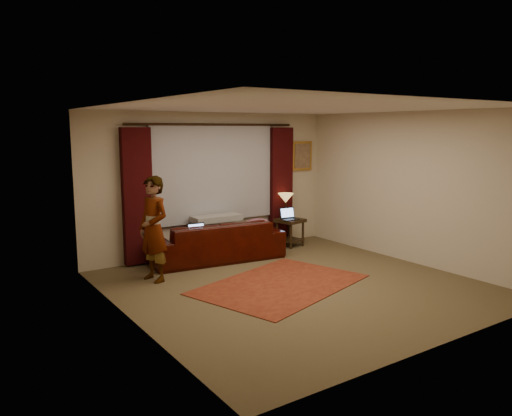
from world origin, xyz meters
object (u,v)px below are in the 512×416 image
Objects in this scene: laptop_sofa at (199,231)px; person at (154,229)px; end_table at (290,232)px; tiffany_lamp at (286,206)px; laptop_table at (290,214)px; sofa at (216,234)px.

person is (-0.97, -0.41, 0.22)m from laptop_sofa.
tiffany_lamp reaches higher than end_table.
tiffany_lamp reaches higher than laptop_table.
laptop_sofa is 2.09m from laptop_table.
person is at bearing -163.74° from laptop_table.
end_table is 1.57× the size of laptop_table.
tiffany_lamp is (-0.02, 0.12, 0.52)m from end_table.
sofa is 1.47× the size of person.
laptop_sofa is 0.62× the size of end_table.
end_table is 1.10× the size of tiffany_lamp.
laptop_sofa is at bearing -170.48° from tiffany_lamp.
tiffany_lamp reaches higher than laptop_sofa.
laptop_sofa is 0.21× the size of person.
laptop_table reaches higher than laptop_sofa.
sofa is 0.44m from laptop_sofa.
laptop_sofa is at bearing 99.13° from person.
person is (-1.38, -0.54, 0.33)m from sofa.
end_table is (1.74, 0.10, -0.20)m from sofa.
laptop_sofa is 0.68× the size of tiffany_lamp.
person is (-3.06, -0.57, 0.14)m from laptop_table.
person reaches higher than laptop_sofa.
sofa is 1.52m from person.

